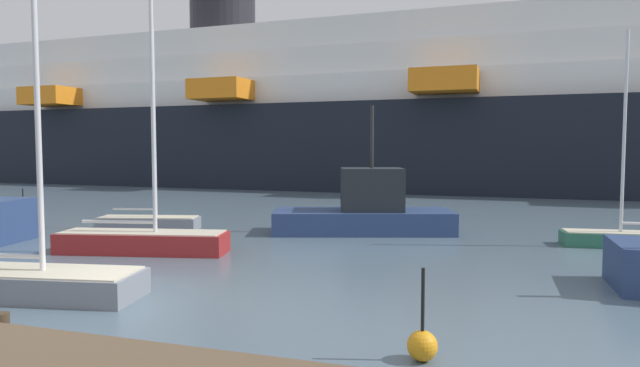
% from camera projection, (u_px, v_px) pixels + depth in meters
% --- Properties ---
extents(ground_plane, '(600.00, 600.00, 0.00)m').
position_uv_depth(ground_plane, '(122.00, 304.00, 12.33)').
color(ground_plane, slate).
extents(sailboat_0, '(5.77, 2.56, 10.27)m').
position_uv_depth(sailboat_0, '(143.00, 238.00, 18.30)').
color(sailboat_0, maroon).
rests_on(sailboat_0, ground_plane).
extents(sailboat_1, '(4.42, 2.15, 8.51)m').
position_uv_depth(sailboat_1, '(149.00, 220.00, 23.65)').
color(sailboat_1, gray).
rests_on(sailboat_1, ground_plane).
extents(sailboat_2, '(5.61, 2.53, 8.41)m').
position_uv_depth(sailboat_2, '(26.00, 279.00, 12.90)').
color(sailboat_2, gray).
rests_on(sailboat_2, ground_plane).
extents(sailboat_3, '(4.73, 1.61, 7.57)m').
position_uv_depth(sailboat_3, '(632.00, 236.00, 19.34)').
color(sailboat_3, '#2D6B51').
rests_on(sailboat_3, ground_plane).
extents(fishing_boat_1, '(7.73, 4.65, 5.21)m').
position_uv_depth(fishing_boat_1, '(366.00, 211.00, 22.62)').
color(fishing_boat_1, navy).
rests_on(fishing_boat_1, ground_plane).
extents(channel_buoy_0, '(0.51, 0.51, 1.55)m').
position_uv_depth(channel_buoy_0, '(422.00, 344.00, 9.05)').
color(channel_buoy_0, orange).
rests_on(channel_buoy_0, ground_plane).
extents(channel_buoy_1, '(0.64, 0.64, 1.68)m').
position_uv_depth(channel_buoy_1, '(24.00, 219.00, 24.40)').
color(channel_buoy_1, red).
rests_on(channel_buoy_1, ground_plane).
extents(cruise_ship, '(128.42, 23.62, 20.33)m').
position_uv_depth(cruise_ship, '(455.00, 114.00, 47.80)').
color(cruise_ship, black).
rests_on(cruise_ship, ground_plane).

